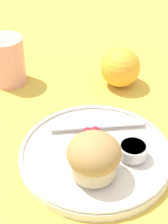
% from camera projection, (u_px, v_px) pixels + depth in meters
% --- Properties ---
extents(ground_plane, '(3.00, 3.00, 0.00)m').
position_uv_depth(ground_plane, '(94.00, 154.00, 0.61)').
color(ground_plane, gold).
extents(plate, '(0.24, 0.24, 0.02)m').
position_uv_depth(plate, '(97.00, 154.00, 0.60)').
color(plate, silver).
rests_on(plate, ground_plane).
extents(muffin, '(0.08, 0.08, 0.07)m').
position_uv_depth(muffin, '(94.00, 156.00, 0.53)').
color(muffin, beige).
rests_on(muffin, plate).
extents(cream_ramekin, '(0.04, 0.04, 0.02)m').
position_uv_depth(cream_ramekin, '(133.00, 150.00, 0.58)').
color(cream_ramekin, silver).
rests_on(cream_ramekin, plate).
extents(berry_pair, '(0.03, 0.01, 0.01)m').
position_uv_depth(berry_pair, '(91.00, 131.00, 0.62)').
color(berry_pair, '#B7192D').
rests_on(berry_pair, plate).
extents(butter_knife, '(0.16, 0.03, 0.00)m').
position_uv_depth(butter_knife, '(97.00, 125.00, 0.64)').
color(butter_knife, '#B7B7BC').
rests_on(butter_knife, plate).
extents(orange_fruit, '(0.08, 0.08, 0.08)m').
position_uv_depth(orange_fruit, '(120.00, 67.00, 0.75)').
color(orange_fruit, '#F4A82D').
rests_on(orange_fruit, ground_plane).
extents(juice_glass, '(0.07, 0.07, 0.10)m').
position_uv_depth(juice_glass, '(7.00, 60.00, 0.76)').
color(juice_glass, '#E5998C').
rests_on(juice_glass, ground_plane).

